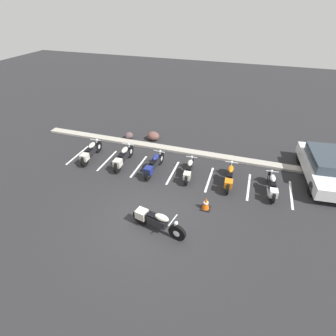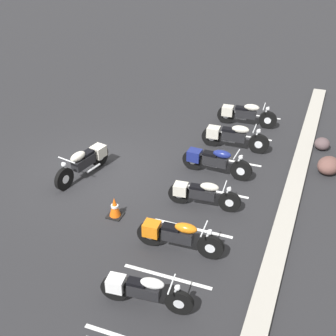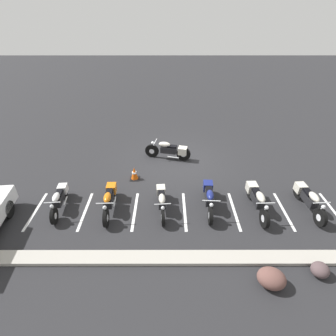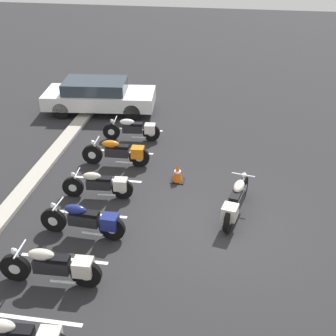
{
  "view_description": "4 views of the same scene",
  "coord_description": "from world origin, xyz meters",
  "px_view_note": "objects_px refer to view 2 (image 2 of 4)",
  "views": [
    {
      "loc": [
        2.98,
        -6.74,
        7.49
      ],
      "look_at": [
        0.01,
        2.36,
        1.1
      ],
      "focal_mm": 28.0,
      "sensor_mm": 36.0,
      "label": 1
    },
    {
      "loc": [
        10.78,
        6.35,
        7.55
      ],
      "look_at": [
        0.35,
        2.4,
        0.78
      ],
      "focal_mm": 50.0,
      "sensor_mm": 36.0,
      "label": 2
    },
    {
      "loc": [
        0.49,
        10.96,
        6.58
      ],
      "look_at": [
        0.48,
        1.49,
        0.56
      ],
      "focal_mm": 28.0,
      "sensor_mm": 36.0,
      "label": 3
    },
    {
      "loc": [
        -9.97,
        -0.13,
        7.11
      ],
      "look_at": [
        1.09,
        1.65,
        0.9
      ],
      "focal_mm": 50.0,
      "sensor_mm": 36.0,
      "label": 4
    }
  ],
  "objects_px": {
    "parked_bike_0": "(244,114)",
    "parked_bike_4": "(175,235)",
    "parked_bike_1": "(232,136)",
    "traffic_cone": "(115,208)",
    "parked_bike_3": "(200,193)",
    "landscape_rock_1": "(322,144)",
    "motorcycle_cream_featured": "(85,161)",
    "parked_bike_5": "(142,290)",
    "landscape_rock_0": "(329,166)",
    "parked_bike_2": "(213,161)"
  },
  "relations": [
    {
      "from": "parked_bike_0",
      "to": "parked_bike_4",
      "type": "distance_m",
      "value": 7.33
    },
    {
      "from": "parked_bike_1",
      "to": "traffic_cone",
      "type": "xyz_separation_m",
      "value": [
        4.73,
        -1.96,
        -0.2
      ]
    },
    {
      "from": "parked_bike_3",
      "to": "landscape_rock_1",
      "type": "distance_m",
      "value": 5.33
    },
    {
      "from": "motorcycle_cream_featured",
      "to": "parked_bike_3",
      "type": "xyz_separation_m",
      "value": [
        0.33,
        3.72,
        -0.05
      ]
    },
    {
      "from": "parked_bike_5",
      "to": "landscape_rock_1",
      "type": "distance_m",
      "value": 8.81
    },
    {
      "from": "parked_bike_3",
      "to": "landscape_rock_0",
      "type": "bearing_deg",
      "value": 39.72
    },
    {
      "from": "parked_bike_5",
      "to": "parked_bike_4",
      "type": "bearing_deg",
      "value": 82.99
    },
    {
      "from": "parked_bike_0",
      "to": "parked_bike_1",
      "type": "bearing_deg",
      "value": -92.87
    },
    {
      "from": "parked_bike_2",
      "to": "parked_bike_3",
      "type": "bearing_deg",
      "value": -81.86
    },
    {
      "from": "landscape_rock_0",
      "to": "parked_bike_4",
      "type": "bearing_deg",
      "value": -32.46
    },
    {
      "from": "parked_bike_1",
      "to": "landscape_rock_1",
      "type": "relative_size",
      "value": 4.45
    },
    {
      "from": "parked_bike_4",
      "to": "landscape_rock_1",
      "type": "relative_size",
      "value": 4.25
    },
    {
      "from": "motorcycle_cream_featured",
      "to": "parked_bike_5",
      "type": "xyz_separation_m",
      "value": [
        4.13,
        3.64,
        -0.05
      ]
    },
    {
      "from": "parked_bike_2",
      "to": "parked_bike_3",
      "type": "relative_size",
      "value": 1.09
    },
    {
      "from": "landscape_rock_1",
      "to": "parked_bike_1",
      "type": "bearing_deg",
      "value": -70.28
    },
    {
      "from": "parked_bike_2",
      "to": "traffic_cone",
      "type": "distance_m",
      "value": 3.51
    },
    {
      "from": "parked_bike_2",
      "to": "parked_bike_4",
      "type": "relative_size",
      "value": 1.02
    },
    {
      "from": "landscape_rock_0",
      "to": "traffic_cone",
      "type": "height_order",
      "value": "traffic_cone"
    },
    {
      "from": "landscape_rock_1",
      "to": "traffic_cone",
      "type": "xyz_separation_m",
      "value": [
        5.74,
        -4.8,
        0.07
      ]
    },
    {
      "from": "traffic_cone",
      "to": "parked_bike_3",
      "type": "bearing_deg",
      "value": 121.87
    },
    {
      "from": "parked_bike_0",
      "to": "parked_bike_1",
      "type": "relative_size",
      "value": 0.96
    },
    {
      "from": "parked_bike_1",
      "to": "parked_bike_2",
      "type": "height_order",
      "value": "parked_bike_1"
    },
    {
      "from": "parked_bike_1",
      "to": "parked_bike_0",
      "type": "bearing_deg",
      "value": 88.91
    },
    {
      "from": "parked_bike_2",
      "to": "landscape_rock_0",
      "type": "relative_size",
      "value": 2.85
    },
    {
      "from": "parked_bike_0",
      "to": "traffic_cone",
      "type": "height_order",
      "value": "parked_bike_0"
    },
    {
      "from": "parked_bike_0",
      "to": "traffic_cone",
      "type": "relative_size",
      "value": 3.69
    },
    {
      "from": "parked_bike_3",
      "to": "parked_bike_0",
      "type": "bearing_deg",
      "value": 86.09
    },
    {
      "from": "motorcycle_cream_featured",
      "to": "landscape_rock_0",
      "type": "distance_m",
      "value": 7.37
    },
    {
      "from": "parked_bike_3",
      "to": "parked_bike_1",
      "type": "bearing_deg",
      "value": 85.9
    },
    {
      "from": "parked_bike_4",
      "to": "parked_bike_0",
      "type": "bearing_deg",
      "value": 88.01
    },
    {
      "from": "parked_bike_3",
      "to": "parked_bike_4",
      "type": "xyz_separation_m",
      "value": [
        1.93,
        -0.02,
        0.03
      ]
    },
    {
      "from": "landscape_rock_0",
      "to": "parked_bike_5",
      "type": "bearing_deg",
      "value": -25.21
    },
    {
      "from": "landscape_rock_1",
      "to": "parked_bike_3",
      "type": "bearing_deg",
      "value": -32.01
    },
    {
      "from": "parked_bike_1",
      "to": "parked_bike_2",
      "type": "relative_size",
      "value": 1.03
    },
    {
      "from": "parked_bike_1",
      "to": "traffic_cone",
      "type": "distance_m",
      "value": 5.12
    },
    {
      "from": "parked_bike_2",
      "to": "landscape_rock_1",
      "type": "relative_size",
      "value": 4.32
    },
    {
      "from": "parked_bike_3",
      "to": "parked_bike_4",
      "type": "bearing_deg",
      "value": -94.96
    },
    {
      "from": "parked_bike_1",
      "to": "motorcycle_cream_featured",
      "type": "bearing_deg",
      "value": -141.35
    },
    {
      "from": "parked_bike_4",
      "to": "parked_bike_2",
      "type": "bearing_deg",
      "value": 89.82
    },
    {
      "from": "parked_bike_1",
      "to": "parked_bike_4",
      "type": "relative_size",
      "value": 1.04
    },
    {
      "from": "parked_bike_1",
      "to": "landscape_rock_1",
      "type": "bearing_deg",
      "value": 17.87
    },
    {
      "from": "motorcycle_cream_featured",
      "to": "parked_bike_0",
      "type": "height_order",
      "value": "motorcycle_cream_featured"
    },
    {
      "from": "motorcycle_cream_featured",
      "to": "parked_bike_1",
      "type": "bearing_deg",
      "value": 142.48
    },
    {
      "from": "parked_bike_3",
      "to": "parked_bike_5",
      "type": "distance_m",
      "value": 3.8
    },
    {
      "from": "parked_bike_1",
      "to": "landscape_rock_0",
      "type": "height_order",
      "value": "parked_bike_1"
    },
    {
      "from": "parked_bike_3",
      "to": "parked_bike_4",
      "type": "height_order",
      "value": "parked_bike_4"
    },
    {
      "from": "parked_bike_2",
      "to": "landscape_rock_1",
      "type": "xyz_separation_m",
      "value": [
        -2.76,
        2.97,
        -0.25
      ]
    },
    {
      "from": "landscape_rock_1",
      "to": "traffic_cone",
      "type": "bearing_deg",
      "value": -39.88
    },
    {
      "from": "parked_bike_3",
      "to": "parked_bike_5",
      "type": "xyz_separation_m",
      "value": [
        3.8,
        -0.08,
        0.0
      ]
    },
    {
      "from": "parked_bike_5",
      "to": "traffic_cone",
      "type": "height_order",
      "value": "parked_bike_5"
    }
  ]
}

